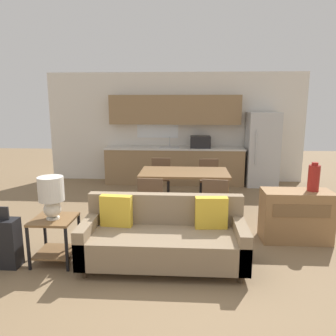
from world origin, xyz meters
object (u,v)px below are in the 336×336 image
Objects in this scene: table_lamp at (51,194)px; suitcase at (1,242)px; dining_table at (184,175)px; dining_chair_far_right at (209,177)px; side_table at (55,232)px; credenza at (296,216)px; refrigerator at (262,149)px; dining_chair_near_right at (215,199)px; vase at (314,178)px; dining_chair_near_left at (152,198)px; couch at (164,238)px; dining_chair_far_left at (160,175)px.

table_lamp is 0.69× the size of suitcase.
dining_table is 1.90× the size of dining_chair_far_right.
side_table is 0.59× the size of credenza.
refrigerator is at bearing 41.83° from dining_chair_far_right.
dining_table is at bearing 144.22° from credenza.
table_lamp reaches higher than dining_table.
vase is at bearing 171.23° from dining_chair_near_right.
credenza is 3.97m from suitcase.
dining_table is 0.94m from dining_chair_near_left.
credenza is (3.23, 0.86, -0.52)m from table_lamp.
dining_chair_near_right is (-1.13, 0.40, 0.11)m from credenza.
couch is (-0.22, -1.99, -0.36)m from dining_table.
credenza is at bearing -42.29° from dining_chair_far_left.
couch is 1.99m from suitcase.
suitcase is (-2.20, -2.18, -0.39)m from dining_table.
vase is (3.44, 0.88, 0.05)m from table_lamp.
refrigerator is 5.90m from suitcase.
table_lamp is 1.72m from dining_chair_near_left.
suitcase reaches higher than side_table.
table_lamp is at bearing -128.12° from dining_table.
couch is at bearing 5.67° from suitcase.
credenza is at bearing 173.05° from dining_chair_near_left.
vase is (0.02, -3.24, 0.06)m from refrigerator.
vase is at bearing 21.78° from couch.
table_lamp is 3.38m from credenza.
couch is at bearing -96.46° from dining_table.
dining_chair_far_right is (-1.32, -1.30, -0.39)m from refrigerator.
vase is (1.84, -1.16, 0.24)m from dining_table.
dining_chair_near_right is (-1.34, 0.38, -0.46)m from vase.
dining_chair_near_left reaches higher than side_table.
refrigerator reaches higher than table_lamp.
couch is 1.27m from dining_chair_near_left.
credenza is (-0.19, -3.26, -0.50)m from refrigerator.
vase is 0.50× the size of dining_chair_near_left.
dining_chair_far_right and dining_chair_near_left have the same top height.
refrigerator is 4.59m from couch.
dining_table is at bearing -50.28° from dining_chair_near_right.
dining_chair_near_left is (-0.51, -0.76, -0.21)m from dining_table.
dining_chair_near_left is at bearing 39.98° from suitcase.
dining_chair_near_right is at bearing 30.64° from side_table.
dining_chair_far_right is 4.02m from suitcase.
credenza is 2.94m from dining_chair_far_left.
dining_chair_near_left and dining_chair_near_right have the same top height.
dining_table is 0.96m from dining_chair_far_right.
vase is at bearing -58.16° from dining_chair_far_right.
refrigerator reaches higher than dining_chair_far_left.
vase is at bearing 14.28° from table_lamp.
couch is 2.02m from credenza.
vase is (3.44, 0.86, 0.55)m from side_table.
suitcase is (-1.69, -1.42, -0.17)m from dining_chair_near_left.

